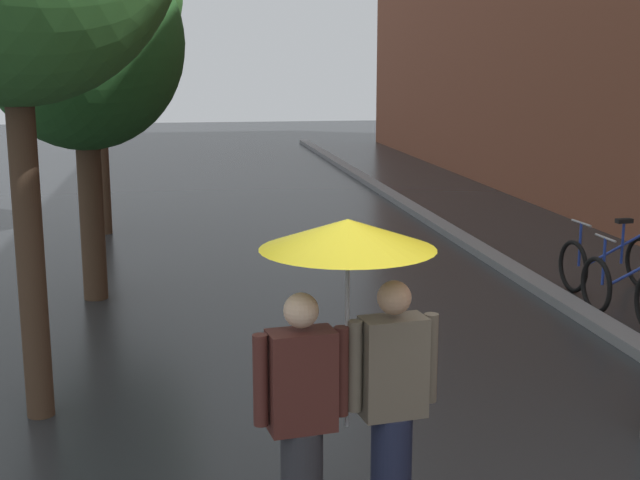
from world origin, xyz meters
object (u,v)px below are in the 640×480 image
at_px(street_tree_1, 82,45).
at_px(parked_bicycle_3, 635,281).
at_px(parked_bicycle_4, 608,262).
at_px(couple_under_umbrella, 348,340).

relative_size(street_tree_1, parked_bicycle_3, 4.12).
distance_m(parked_bicycle_4, couple_under_umbrella, 7.31).
bearing_deg(street_tree_1, parked_bicycle_4, -5.73).
bearing_deg(parked_bicycle_3, parked_bicycle_4, 80.66).
distance_m(street_tree_1, parked_bicycle_4, 7.32).
height_order(parked_bicycle_3, couple_under_umbrella, couple_under_umbrella).
bearing_deg(parked_bicycle_3, street_tree_1, 165.77).
distance_m(parked_bicycle_3, couple_under_umbrella, 6.47).
xyz_separation_m(street_tree_1, parked_bicycle_4, (6.72, -0.67, -2.82)).
relative_size(street_tree_1, couple_under_umbrella, 2.16).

